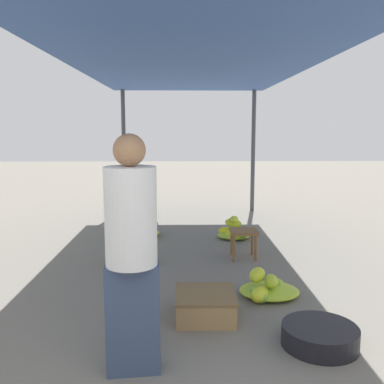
{
  "coord_description": "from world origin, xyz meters",
  "views": [
    {
      "loc": [
        -0.11,
        -2.02,
        1.65
      ],
      "look_at": [
        0.0,
        3.43,
        0.85
      ],
      "focal_mm": 40.0,
      "sensor_mm": 36.0,
      "label": 1
    }
  ],
  "objects_px": {
    "banana_pile_left_1": "(124,226)",
    "banana_pile_left_2": "(132,257)",
    "basin_black": "(320,336)",
    "stool": "(244,235)",
    "banana_pile_right_0": "(234,232)",
    "banana_pile_right_1": "(267,289)",
    "crate_near": "(205,305)",
    "vendor_foreground": "(131,252)",
    "banana_pile_left_0": "(146,230)"
  },
  "relations": [
    {
      "from": "banana_pile_left_1",
      "to": "banana_pile_left_2",
      "type": "height_order",
      "value": "banana_pile_left_2"
    },
    {
      "from": "basin_black",
      "to": "stool",
      "type": "bearing_deg",
      "value": 96.74
    },
    {
      "from": "banana_pile_left_1",
      "to": "basin_black",
      "type": "bearing_deg",
      "value": -62.43
    },
    {
      "from": "banana_pile_left_1",
      "to": "banana_pile_right_0",
      "type": "height_order",
      "value": "banana_pile_right_0"
    },
    {
      "from": "stool",
      "to": "basin_black",
      "type": "bearing_deg",
      "value": -83.26
    },
    {
      "from": "banana_pile_left_2",
      "to": "banana_pile_right_0",
      "type": "xyz_separation_m",
      "value": [
        1.41,
        1.13,
        0.04
      ]
    },
    {
      "from": "banana_pile_right_1",
      "to": "crate_near",
      "type": "distance_m",
      "value": 0.79
    },
    {
      "from": "vendor_foreground",
      "to": "banana_pile_right_1",
      "type": "height_order",
      "value": "vendor_foreground"
    },
    {
      "from": "banana_pile_left_2",
      "to": "crate_near",
      "type": "relative_size",
      "value": 1.19
    },
    {
      "from": "basin_black",
      "to": "banana_pile_right_1",
      "type": "bearing_deg",
      "value": 102.59
    },
    {
      "from": "banana_pile_left_0",
      "to": "crate_near",
      "type": "relative_size",
      "value": 1.13
    },
    {
      "from": "banana_pile_left_2",
      "to": "banana_pile_right_0",
      "type": "relative_size",
      "value": 1.26
    },
    {
      "from": "banana_pile_left_0",
      "to": "crate_near",
      "type": "distance_m",
      "value": 3.04
    },
    {
      "from": "banana_pile_left_2",
      "to": "stool",
      "type": "bearing_deg",
      "value": 6.75
    },
    {
      "from": "banana_pile_left_0",
      "to": "banana_pile_left_1",
      "type": "distance_m",
      "value": 0.58
    },
    {
      "from": "banana_pile_left_1",
      "to": "banana_pile_left_2",
      "type": "bearing_deg",
      "value": -79.09
    },
    {
      "from": "banana_pile_left_0",
      "to": "banana_pile_right_0",
      "type": "height_order",
      "value": "banana_pile_right_0"
    },
    {
      "from": "vendor_foreground",
      "to": "banana_pile_left_1",
      "type": "height_order",
      "value": "vendor_foreground"
    },
    {
      "from": "vendor_foreground",
      "to": "crate_near",
      "type": "height_order",
      "value": "vendor_foreground"
    },
    {
      "from": "banana_pile_right_0",
      "to": "crate_near",
      "type": "distance_m",
      "value": 2.79
    },
    {
      "from": "banana_pile_left_0",
      "to": "banana_pile_right_0",
      "type": "relative_size",
      "value": 1.2
    },
    {
      "from": "stool",
      "to": "crate_near",
      "type": "relative_size",
      "value": 0.7
    },
    {
      "from": "banana_pile_left_2",
      "to": "vendor_foreground",
      "type": "bearing_deg",
      "value": -83.04
    },
    {
      "from": "basin_black",
      "to": "banana_pile_right_1",
      "type": "relative_size",
      "value": 0.97
    },
    {
      "from": "vendor_foreground",
      "to": "banana_pile_left_2",
      "type": "distance_m",
      "value": 2.55
    },
    {
      "from": "basin_black",
      "to": "crate_near",
      "type": "height_order",
      "value": "crate_near"
    },
    {
      "from": "vendor_foreground",
      "to": "banana_pile_left_1",
      "type": "bearing_deg",
      "value": 98.64
    },
    {
      "from": "vendor_foreground",
      "to": "banana_pile_right_0",
      "type": "xyz_separation_m",
      "value": [
        1.12,
        3.54,
        -0.73
      ]
    },
    {
      "from": "banana_pile_right_0",
      "to": "stool",
      "type": "bearing_deg",
      "value": -89.76
    },
    {
      "from": "banana_pile_left_0",
      "to": "banana_pile_right_1",
      "type": "height_order",
      "value": "banana_pile_right_1"
    },
    {
      "from": "stool",
      "to": "banana_pile_left_2",
      "type": "xyz_separation_m",
      "value": [
        -1.41,
        -0.17,
        -0.23
      ]
    },
    {
      "from": "crate_near",
      "to": "banana_pile_left_0",
      "type": "bearing_deg",
      "value": 104.67
    },
    {
      "from": "basin_black",
      "to": "banana_pile_left_0",
      "type": "relative_size",
      "value": 0.98
    },
    {
      "from": "stool",
      "to": "banana_pile_right_1",
      "type": "relative_size",
      "value": 0.62
    },
    {
      "from": "banana_pile_left_0",
      "to": "banana_pile_right_0",
      "type": "bearing_deg",
      "value": -9.14
    },
    {
      "from": "banana_pile_right_0",
      "to": "banana_pile_left_0",
      "type": "bearing_deg",
      "value": 170.86
    },
    {
      "from": "stool",
      "to": "banana_pile_right_0",
      "type": "bearing_deg",
      "value": 90.24
    },
    {
      "from": "vendor_foreground",
      "to": "basin_black",
      "type": "bearing_deg",
      "value": 12.05
    },
    {
      "from": "vendor_foreground",
      "to": "basin_black",
      "type": "height_order",
      "value": "vendor_foreground"
    },
    {
      "from": "banana_pile_left_2",
      "to": "banana_pile_left_1",
      "type": "bearing_deg",
      "value": 100.91
    },
    {
      "from": "basin_black",
      "to": "banana_pile_left_2",
      "type": "xyz_separation_m",
      "value": [
        -1.68,
        2.11,
        -0.01
      ]
    },
    {
      "from": "vendor_foreground",
      "to": "stool",
      "type": "height_order",
      "value": "vendor_foreground"
    },
    {
      "from": "banana_pile_left_2",
      "to": "banana_pile_left_0",
      "type": "bearing_deg",
      "value": 87.45
    },
    {
      "from": "stool",
      "to": "basin_black",
      "type": "xyz_separation_m",
      "value": [
        0.27,
        -2.28,
        -0.22
      ]
    },
    {
      "from": "stool",
      "to": "banana_pile_right_1",
      "type": "xyz_separation_m",
      "value": [
        0.05,
        -1.3,
        -0.22
      ]
    },
    {
      "from": "basin_black",
      "to": "banana_pile_left_0",
      "type": "xyz_separation_m",
      "value": [
        -1.62,
        3.46,
        0.02
      ]
    },
    {
      "from": "banana_pile_right_0",
      "to": "banana_pile_right_1",
      "type": "height_order",
      "value": "banana_pile_right_0"
    },
    {
      "from": "vendor_foreground",
      "to": "banana_pile_left_1",
      "type": "relative_size",
      "value": 2.83
    },
    {
      "from": "stool",
      "to": "basin_black",
      "type": "height_order",
      "value": "stool"
    },
    {
      "from": "vendor_foreground",
      "to": "banana_pile_left_2",
      "type": "bearing_deg",
      "value": 96.96
    }
  ]
}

